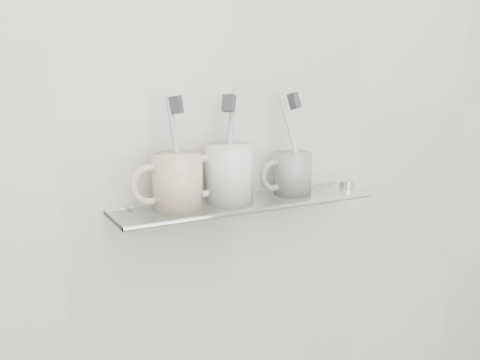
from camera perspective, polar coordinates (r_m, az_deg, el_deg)
wall_back at (r=1.02m, az=-1.03°, el=6.70°), size 2.50×0.00×2.50m
shelf_glass at (r=0.99m, az=0.65°, el=-2.47°), size 0.50×0.12×0.01m
shelf_rail at (r=0.95m, az=2.30°, el=-3.20°), size 0.50×0.01×0.01m
bracket_left at (r=0.96m, az=-11.80°, el=-3.91°), size 0.02×0.03×0.02m
bracket_right at (r=1.15m, az=8.72°, el=-1.24°), size 0.02×0.03×0.02m
mug_left at (r=0.93m, az=-6.68°, el=-0.19°), size 0.11×0.11×0.10m
mug_left_handle at (r=0.91m, az=-9.58°, el=-0.50°), size 0.07×0.01×0.07m
toothbrush_left at (r=0.92m, az=-6.76°, el=2.98°), size 0.03×0.03×0.19m
bristles_left at (r=0.91m, az=-6.88°, el=7.96°), size 0.03×0.03×0.03m
mug_center at (r=0.97m, az=-1.18°, el=0.68°), size 0.11×0.11×0.11m
mug_center_handle at (r=0.95m, az=-3.84°, el=0.40°), size 0.08×0.01×0.08m
toothbrush_center at (r=0.96m, az=-1.19°, el=3.44°), size 0.06×0.06×0.18m
bristles_center at (r=0.95m, az=-1.21°, el=8.20°), size 0.03×0.03×0.03m
mug_right at (r=1.04m, az=5.64°, el=0.69°), size 0.08×0.08×0.08m
mug_right_handle at (r=1.02m, az=3.66°, el=0.47°), size 0.06×0.01×0.06m
toothbrush_right at (r=1.03m, az=5.71°, el=3.95°), size 0.04×0.06×0.19m
bristles_right at (r=1.02m, az=5.80°, el=8.39°), size 0.02×0.03×0.04m
chrome_cap at (r=1.13m, az=11.27°, el=-0.40°), size 0.03×0.03×0.01m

